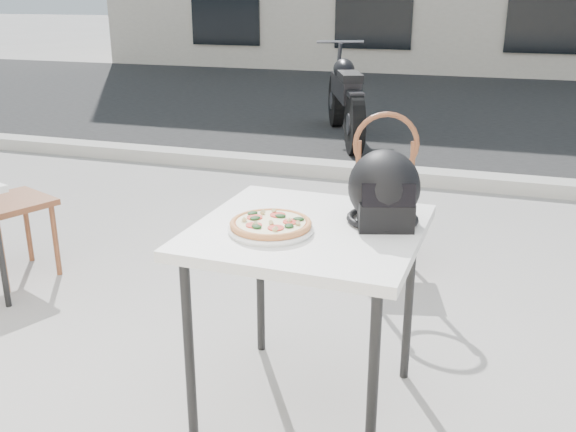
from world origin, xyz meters
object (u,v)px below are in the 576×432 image
(pizza, at_px, (271,223))
(cafe_chair_main, at_px, (383,184))
(helmet, at_px, (384,192))
(motorcycle, at_px, (345,98))
(cafe_table_main, at_px, (308,244))
(plate, at_px, (271,229))

(pizza, relative_size, cafe_chair_main, 0.32)
(helmet, height_order, motorcycle, motorcycle)
(cafe_table_main, bearing_deg, pizza, -138.47)
(motorcycle, bearing_deg, helmet, -96.44)
(cafe_table_main, distance_m, cafe_chair_main, 1.46)
(pizza, height_order, helmet, helmet)
(cafe_table_main, relative_size, plate, 2.70)
(plate, distance_m, pizza, 0.02)
(cafe_table_main, xyz_separation_m, plate, (-0.11, -0.10, 0.08))
(plate, height_order, cafe_chair_main, cafe_chair_main)
(helmet, relative_size, motorcycle, 0.17)
(pizza, xyz_separation_m, motorcycle, (-0.94, 5.14, -0.35))
(motorcycle, bearing_deg, pizza, -101.02)
(cafe_chair_main, height_order, motorcycle, motorcycle)
(plate, bearing_deg, cafe_table_main, 41.58)
(pizza, height_order, motorcycle, motorcycle)
(pizza, bearing_deg, plate, -102.80)
(cafe_table_main, height_order, pizza, pizza)
(motorcycle, bearing_deg, cafe_chair_main, -94.58)
(cafe_table_main, height_order, cafe_chair_main, cafe_chair_main)
(pizza, relative_size, motorcycle, 0.16)
(helmet, bearing_deg, motorcycle, 87.57)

